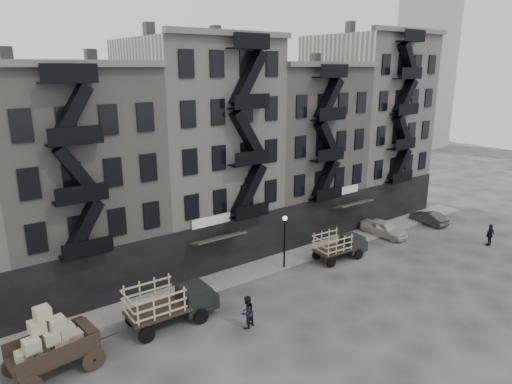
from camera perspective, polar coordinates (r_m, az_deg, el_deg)
ground at (r=32.13m, az=2.37°, el=-12.49°), size 140.00×140.00×0.00m
sidewalk at (r=34.77m, az=-1.57°, el=-10.06°), size 55.00×2.50×0.15m
building_midwest at (r=33.66m, az=-21.97°, el=1.36°), size 10.00×11.35×16.20m
building_center at (r=37.11m, az=-7.08°, el=5.18°), size 10.00×11.35×18.20m
building_mideast at (r=43.01m, az=4.66°, el=5.31°), size 10.00×11.35×16.20m
building_east at (r=49.88m, az=13.48°, el=8.08°), size 10.00×11.35×19.20m
lamp_post at (r=34.55m, az=3.60°, el=-5.37°), size 0.36×0.36×4.28m
wagon at (r=25.79m, az=-24.51°, el=-16.22°), size 4.60×2.83×3.68m
stake_truck_west at (r=28.42m, az=-10.75°, el=-13.12°), size 5.59×2.43×2.78m
stake_truck_east at (r=37.39m, az=10.44°, el=-6.32°), size 4.78×2.22×2.34m
car_east at (r=43.33m, az=15.71°, el=-4.41°), size 2.21×4.55×1.50m
car_far at (r=48.09m, az=20.79°, el=-3.03°), size 1.71×3.93×1.26m
pedestrian_mid at (r=27.88m, az=-1.14°, el=-14.77°), size 1.17×1.03×2.03m
policeman at (r=44.44m, az=27.21°, el=-4.79°), size 1.16×0.53×1.94m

